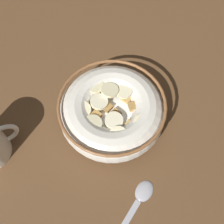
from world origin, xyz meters
TOP-DOWN VIEW (x-y plane):
  - ground_plane at (0.00, 0.00)cm, footprint 98.62×98.62cm
  - cereal_bowl at (-0.01, -0.01)cm, footprint 19.29×19.29cm
  - spoon at (-3.80, -15.86)cm, footprint 14.67×9.30cm

SIDE VIEW (x-z plane):
  - ground_plane at x=0.00cm, z-range -2.00..0.00cm
  - spoon at x=-3.80cm, z-range -0.07..0.73cm
  - cereal_bowl at x=-0.01cm, z-range 0.25..6.45cm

